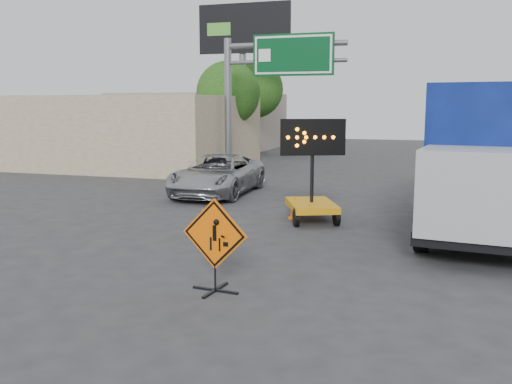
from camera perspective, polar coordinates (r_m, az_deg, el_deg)
The scene contains 14 objects.
ground at distance 10.70m, azimuth -4.18°, elevation -10.59°, with size 100.00×100.00×0.00m, color #2D2D30.
storefront_left_near at distance 34.37m, azimuth -13.43°, elevation 5.95°, with size 14.00×10.00×4.00m, color #C4B48D.
storefront_left_far at distance 47.28m, azimuth -5.61°, elevation 7.09°, with size 12.00×10.00×4.40m, color gray.
highway_gantry at distance 28.57m, azimuth 1.10°, elevation 11.82°, with size 6.18×0.38×6.90m.
billboard at distance 37.46m, azimuth -1.20°, elevation 14.60°, with size 6.10×0.54×9.85m.
tree_left_near at distance 33.51m, azimuth -2.80°, elevation 9.81°, with size 3.71×3.71×6.03m.
tree_left_far at distance 41.40m, azimuth -0.15°, elevation 10.22°, with size 4.10×4.10×6.66m.
construction_sign at distance 10.83m, azimuth -4.14°, elevation -5.09°, with size 1.36×0.97×1.81m.
arrow_board at distance 17.46m, azimuth 5.58°, elevation -0.68°, with size 2.07×2.53×3.12m.
pickup_truck at distance 22.64m, azimuth -3.89°, elevation 1.74°, with size 2.60×5.64×1.57m, color #A7AAAE.
box_truck at distance 16.94m, azimuth 21.89°, elevation 2.36°, with size 3.44×8.77×4.06m.
cone_a at distance 14.58m, azimuth -4.63°, elevation -3.78°, with size 0.52×0.52×0.77m.
cone_b at distance 15.85m, azimuth -5.35°, elevation -2.86°, with size 0.38×0.38×0.72m.
cone_c at distance 17.88m, azimuth 3.87°, elevation -1.49°, with size 0.47×0.47×0.74m.
Camera 1 is at (3.83, -9.35, 3.54)m, focal length 40.00 mm.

